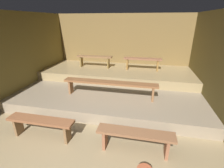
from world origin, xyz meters
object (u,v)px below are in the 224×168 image
(bench_floor_left, at_px, (41,123))
(bench_middle_left, at_px, (95,58))
(bench_lower_center, at_px, (110,84))
(bench_middle_right, at_px, (142,61))
(bench_floor_right, at_px, (135,136))

(bench_floor_left, distance_m, bench_middle_left, 3.24)
(bench_lower_center, xyz_separation_m, bench_middle_right, (0.73, 1.70, 0.24))
(bench_floor_left, xyz_separation_m, bench_middle_right, (1.71, 3.19, 0.54))
(bench_floor_left, height_order, bench_lower_center, bench_lower_center)
(bench_lower_center, distance_m, bench_middle_right, 1.87)
(bench_middle_left, bearing_deg, bench_floor_left, -90.79)
(bench_floor_left, height_order, bench_middle_left, bench_middle_left)
(bench_floor_right, xyz_separation_m, bench_middle_right, (-0.04, 3.19, 0.54))
(bench_floor_right, xyz_separation_m, bench_middle_left, (-1.71, 3.19, 0.54))
(bench_floor_left, relative_size, bench_floor_right, 1.00)
(bench_floor_right, distance_m, bench_middle_left, 3.66)
(bench_floor_right, distance_m, bench_middle_right, 3.24)
(bench_middle_right, bearing_deg, bench_floor_right, -89.21)
(bench_floor_left, xyz_separation_m, bench_floor_right, (1.76, 0.00, 0.00))
(bench_middle_left, height_order, bench_middle_right, same)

